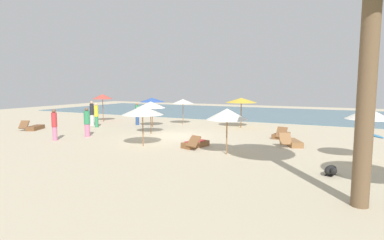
# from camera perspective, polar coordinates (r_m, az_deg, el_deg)

# --- Properties ---
(ground_plane) EXTENTS (60.00, 60.00, 0.00)m
(ground_plane) POSITION_cam_1_polar(r_m,az_deg,el_deg) (19.01, -2.59, -2.97)
(ground_plane) COLOR beige
(ocean_water) EXTENTS (48.00, 16.00, 0.06)m
(ocean_water) POSITION_cam_1_polar(r_m,az_deg,el_deg) (34.80, 10.84, 1.30)
(ocean_water) COLOR slate
(ocean_water) RESTS_ON ground_plane
(umbrella_0) EXTENTS (1.86, 1.86, 2.17)m
(umbrella_0) POSITION_cam_1_polar(r_m,az_deg,el_deg) (23.08, -7.32, 3.67)
(umbrella_0) COLOR brown
(umbrella_0) RESTS_ON ground_plane
(umbrella_1) EXTENTS (1.75, 1.75, 2.00)m
(umbrella_1) POSITION_cam_1_polar(r_m,az_deg,el_deg) (24.50, -1.67, 3.44)
(umbrella_1) COLOR olive
(umbrella_1) RESTS_ON ground_plane
(umbrella_2) EXTENTS (1.84, 1.84, 2.06)m
(umbrella_2) POSITION_cam_1_polar(r_m,az_deg,el_deg) (19.89, -7.60, 2.79)
(umbrella_2) COLOR brown
(umbrella_2) RESTS_ON ground_plane
(umbrella_3) EXTENTS (1.77, 1.77, 2.19)m
(umbrella_3) POSITION_cam_1_polar(r_m,az_deg,el_deg) (14.58, 29.66, 1.03)
(umbrella_3) COLOR brown
(umbrella_3) RESTS_ON ground_plane
(umbrella_4) EXTENTS (2.12, 2.12, 2.07)m
(umbrella_4) POSITION_cam_1_polar(r_m,az_deg,el_deg) (15.95, -9.07, 1.77)
(umbrella_4) COLOR olive
(umbrella_4) RESTS_ON ground_plane
(umbrella_5) EXTENTS (2.25, 2.25, 2.18)m
(umbrella_5) POSITION_cam_1_polar(r_m,az_deg,el_deg) (22.76, 9.04, 3.60)
(umbrella_5) COLOR brown
(umbrella_5) RESTS_ON ground_plane
(umbrella_6) EXTENTS (1.85, 1.85, 2.08)m
(umbrella_6) POSITION_cam_1_polar(r_m,az_deg,el_deg) (13.89, 6.45, 1.08)
(umbrella_6) COLOR olive
(umbrella_6) RESTS_ON ground_plane
(umbrella_7) EXTENTS (1.71, 1.71, 2.33)m
(umbrella_7) POSITION_cam_1_polar(r_m,az_deg,el_deg) (27.35, -16.12, 4.16)
(umbrella_7) COLOR brown
(umbrella_7) RESTS_ON ground_plane
(lounger_0) EXTENTS (0.89, 1.73, 0.74)m
(lounger_0) POSITION_cam_1_polar(r_m,az_deg,el_deg) (19.04, 16.07, -2.69)
(lounger_0) COLOR brown
(lounger_0) RESTS_ON ground_plane
(lounger_1) EXTENTS (1.24, 1.75, 0.72)m
(lounger_1) POSITION_cam_1_polar(r_m,az_deg,el_deg) (16.82, 17.94, -3.95)
(lounger_1) COLOR olive
(lounger_1) RESTS_ON ground_plane
(lounger_2) EXTENTS (1.24, 1.78, 0.68)m
(lounger_2) POSITION_cam_1_polar(r_m,az_deg,el_deg) (24.22, -27.01, -1.22)
(lounger_2) COLOR brown
(lounger_2) RESTS_ON ground_plane
(lounger_3) EXTENTS (1.09, 1.80, 0.67)m
(lounger_3) POSITION_cam_1_polar(r_m,az_deg,el_deg) (15.64, 0.60, -4.39)
(lounger_3) COLOR brown
(lounger_3) RESTS_ON ground_plane
(person_0) EXTENTS (0.43, 0.43, 1.82)m
(person_0) POSITION_cam_1_polar(r_m,az_deg,el_deg) (23.91, -17.19, 0.95)
(person_0) COLOR #338C59
(person_0) RESTS_ON ground_plane
(person_1) EXTENTS (0.37, 0.37, 1.76)m
(person_1) POSITION_cam_1_polar(r_m,az_deg,el_deg) (19.76, -18.74, -0.36)
(person_1) COLOR #D17299
(person_1) RESTS_ON ground_plane
(person_2) EXTENTS (0.42, 0.42, 1.79)m
(person_2) POSITION_cam_1_polar(r_m,az_deg,el_deg) (19.04, -23.97, -0.73)
(person_2) COLOR #D17299
(person_2) RESTS_ON ground_plane
(person_3) EXTENTS (0.42, 0.42, 1.88)m
(person_3) POSITION_cam_1_polar(r_m,az_deg,el_deg) (25.06, -17.92, 1.26)
(person_3) COLOR white
(person_3) RESTS_ON ground_plane
(person_4) EXTENTS (0.41, 0.41, 1.74)m
(person_4) POSITION_cam_1_polar(r_m,az_deg,el_deg) (24.49, -10.04, 1.16)
(person_4) COLOR #2D4C8C
(person_4) RESTS_ON ground_plane
(dog) EXTENTS (0.53, 0.80, 0.36)m
(dog) POSITION_cam_1_polar(r_m,az_deg,el_deg) (11.89, 24.17, -8.42)
(dog) COLOR black
(dog) RESTS_ON ground_plane
(surfboard) EXTENTS (1.19, 2.07, 0.07)m
(surfboard) POSITION_cam_1_polar(r_m,az_deg,el_deg) (22.20, 30.46, -2.41)
(surfboard) COLOR #338CCC
(surfboard) RESTS_ON ground_plane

